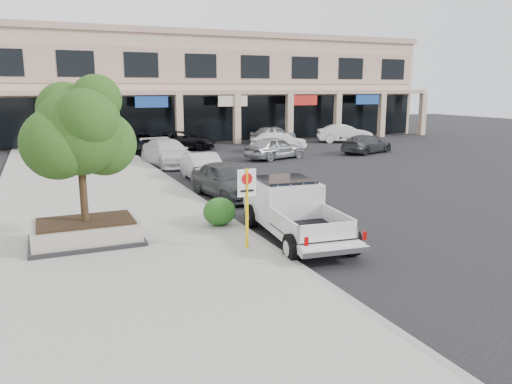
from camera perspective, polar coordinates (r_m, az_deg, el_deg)
ground at (r=15.45m, az=6.69°, el=-5.77°), size 120.00×120.00×0.00m
sidewalk at (r=19.36m, az=-16.95°, el=-2.38°), size 8.00×52.00×0.15m
curb at (r=20.15m, az=-5.74°, el=-1.37°), size 0.20×52.00×0.15m
strip_mall at (r=49.14m, az=-5.20°, el=11.86°), size 40.55×12.43×9.50m
planter at (r=15.63m, az=-18.83°, el=-4.32°), size 3.20×2.20×0.68m
planter_tree at (r=15.28m, az=-19.11°, el=6.54°), size 2.90×2.55×4.00m
no_parking_sign at (r=13.99m, az=-1.06°, el=-0.63°), size 0.55×0.09×2.30m
hedge at (r=16.64m, az=-4.21°, el=-2.24°), size 1.10×0.99×0.93m
pickup_truck at (r=15.49m, az=4.68°, el=-2.27°), size 2.65×5.83×1.78m
curb_car_a at (r=21.45m, az=-3.32°, el=1.38°), size 2.35×4.73×1.55m
curb_car_b at (r=25.47m, az=-6.02°, el=2.82°), size 1.57×4.28×1.40m
curb_car_c at (r=30.93m, az=-10.01°, el=4.43°), size 2.77×5.58×1.56m
curb_car_d at (r=37.26m, az=-12.93°, el=5.45°), size 2.48×5.24×1.45m
lot_car_a at (r=33.37m, az=2.20°, el=5.08°), size 4.73×3.05×1.50m
lot_car_b at (r=37.54m, az=2.63°, el=5.73°), size 4.39×2.16×1.39m
lot_car_c at (r=37.27m, az=12.54°, el=5.38°), size 4.94×3.34×1.33m
lot_car_d at (r=38.90m, az=-8.38°, el=5.86°), size 5.61×4.12×1.42m
lot_car_e at (r=43.27m, az=2.01°, el=6.60°), size 4.66×2.96×1.48m
lot_car_f at (r=44.35m, az=10.11°, el=6.60°), size 4.95×3.31×1.54m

